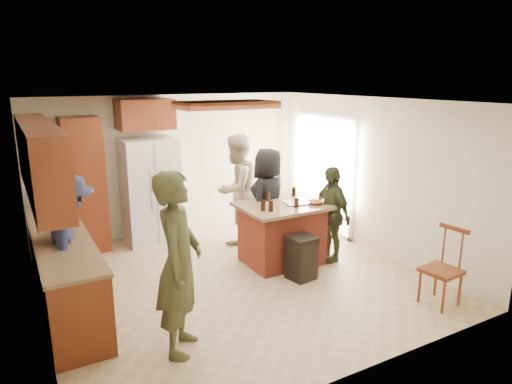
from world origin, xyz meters
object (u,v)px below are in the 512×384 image
person_front_left (179,264)px  person_counter (71,244)px  spindle_chair (442,270)px  kitchen_island (282,233)px  trash_bin (301,257)px  person_behind_right (268,201)px  person_behind_left (237,189)px  person_side_right (331,214)px  refrigerator (150,191)px

person_front_left → person_counter: bearing=61.8°
person_front_left → person_counter: 1.67m
spindle_chair → kitchen_island: bearing=115.8°
trash_bin → spindle_chair: size_ratio=0.63×
person_behind_right → spindle_chair: bearing=79.4°
person_behind_right → person_counter: bearing=-21.2°
person_behind_left → spindle_chair: (1.22, -3.27, -0.49)m
person_behind_left → person_counter: bearing=-4.6°
kitchen_island → spindle_chair: (1.03, -2.13, -0.02)m
person_behind_right → kitchen_island: (-0.05, -0.50, -0.38)m
person_front_left → person_counter: person_front_left is taller
person_behind_left → trash_bin: (0.11, -1.79, -0.62)m
person_side_right → refrigerator: refrigerator is taller
person_counter → trash_bin: (2.93, -0.62, -0.54)m
person_counter → trash_bin: size_ratio=2.73×
person_counter → trash_bin: person_counter is taller
person_counter → trash_bin: 3.04m
person_behind_left → spindle_chair: size_ratio=1.89×
person_side_right → spindle_chair: person_side_right is taller
person_counter → spindle_chair: size_ratio=1.73×
kitchen_island → refrigerator: bearing=127.0°
person_behind_left → person_counter: size_ratio=1.10×
person_behind_right → refrigerator: 2.08m
person_behind_right → kitchen_island: 0.63m
person_counter → spindle_chair: 4.57m
person_front_left → person_behind_right: (2.23, 1.97, -0.11)m
person_behind_right → person_side_right: person_behind_right is taller
person_front_left → person_side_right: 3.13m
trash_bin → spindle_chair: bearing=-53.0°
person_behind_left → kitchen_island: (0.19, -1.14, -0.47)m
person_counter → refrigerator: (1.56, 1.96, 0.04)m
refrigerator → spindle_chair: refrigerator is taller
person_front_left → kitchen_island: 2.67m
person_behind_right → kitchen_island: size_ratio=1.34×
refrigerator → trash_bin: (1.37, -2.58, -0.58)m
person_front_left → refrigerator: bearing=19.7°
person_side_right → person_behind_left: bearing=-144.1°
person_behind_right → trash_bin: (-0.14, -1.15, -0.54)m
person_side_right → refrigerator: 3.10m
person_side_right → kitchen_island: bearing=-108.4°
trash_bin → refrigerator: bearing=118.0°
person_behind_left → person_behind_right: size_ratio=1.10×
person_behind_left → refrigerator: bearing=-59.2°
person_behind_right → spindle_chair: size_ratio=1.72×
spindle_chair → person_side_right: bearing=99.8°
person_behind_left → person_side_right: bearing=95.4°
person_behind_right → person_side_right: 1.03m
person_side_right → refrigerator: size_ratio=0.83×
person_front_left → person_behind_right: size_ratio=1.12×
kitchen_island → spindle_chair: 2.36m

